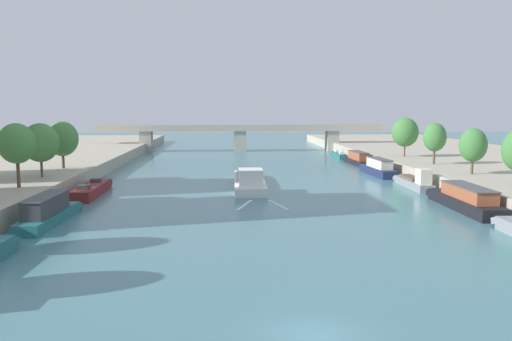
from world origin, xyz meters
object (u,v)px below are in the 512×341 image
(moored_boat_left_lone, at_px, (48,211))
(moored_boat_right_lone, at_px, (465,199))
(moored_boat_right_near, at_px, (358,159))
(tree_left_far, at_px, (62,139))
(moored_boat_right_midway, at_px, (415,182))
(tree_right_distant, at_px, (435,137))
(tree_left_end_of_row, at_px, (40,143))
(tree_right_far, at_px, (473,145))
(barge_midriver, at_px, (249,181))
(moored_boat_right_downstream, at_px, (339,155))
(tree_right_second, at_px, (405,132))
(moored_boat_left_gap_after, at_px, (91,190))
(bridge_far, at_px, (240,134))
(moored_boat_right_gap_after, at_px, (378,168))
(tree_left_distant, at_px, (17,144))

(moored_boat_left_lone, xyz_separation_m, moored_boat_right_lone, (40.72, 3.90, -0.04))
(moored_boat_right_near, height_order, tree_left_far, tree_left_far)
(moored_boat_right_lone, distance_m, moored_boat_right_near, 42.87)
(moored_boat_right_midway, bearing_deg, tree_right_distant, 56.01)
(moored_boat_left_lone, relative_size, tree_left_end_of_row, 1.85)
(tree_right_far, bearing_deg, barge_midriver, 172.11)
(moored_boat_right_downstream, xyz_separation_m, tree_right_second, (7.10, -19.65, 5.69))
(moored_boat_left_lone, relative_size, moored_boat_right_downstream, 1.22)
(moored_boat_right_downstream, distance_m, tree_right_second, 21.65)
(moored_boat_left_lone, xyz_separation_m, moored_boat_left_gap_after, (-0.05, 15.56, -0.46))
(tree_left_end_of_row, bearing_deg, moored_boat_left_lone, -69.77)
(tree_right_distant, bearing_deg, moored_boat_right_downstream, 102.86)
(tree_left_far, height_order, tree_right_far, tree_left_far)
(tree_right_far, height_order, bridge_far, tree_right_far)
(moored_boat_right_downstream, bearing_deg, moored_boat_right_near, -87.46)
(moored_boat_right_lone, relative_size, tree_left_far, 2.15)
(barge_midriver, xyz_separation_m, moored_boat_right_near, (21.46, 26.33, 0.13))
(moored_boat_right_midway, relative_size, moored_boat_right_near, 0.90)
(tree_left_end_of_row, bearing_deg, barge_midriver, 7.63)
(barge_midriver, distance_m, bridge_far, 57.34)
(moored_boat_right_downstream, height_order, tree_left_far, tree_left_far)
(moored_boat_right_midway, height_order, tree_right_second, tree_right_second)
(moored_boat_right_midway, height_order, tree_right_distant, tree_right_distant)
(moored_boat_left_lone, height_order, moored_boat_right_near, moored_boat_left_lone)
(tree_left_end_of_row, relative_size, tree_right_second, 0.98)
(moored_boat_left_gap_after, height_order, tree_left_end_of_row, tree_left_end_of_row)
(moored_boat_right_lone, distance_m, tree_right_second, 37.34)
(moored_boat_right_gap_after, height_order, tree_left_end_of_row, tree_left_end_of_row)
(bridge_far, bearing_deg, tree_right_far, -65.73)
(moored_boat_right_near, xyz_separation_m, tree_right_far, (6.84, -30.25, 4.70))
(moored_boat_left_lone, relative_size, moored_boat_right_lone, 0.86)
(moored_boat_left_lone, height_order, bridge_far, bridge_far)
(barge_midriver, bearing_deg, tree_right_far, -7.89)
(barge_midriver, height_order, moored_boat_right_lone, barge_midriver)
(moored_boat_right_lone, height_order, tree_right_far, tree_right_far)
(moored_boat_right_near, relative_size, tree_left_end_of_row, 1.92)
(moored_boat_left_gap_after, relative_size, moored_boat_right_gap_after, 1.05)
(moored_boat_left_lone, height_order, tree_left_far, tree_left_far)
(moored_boat_right_lone, bearing_deg, moored_boat_left_gap_after, 164.05)
(moored_boat_right_gap_after, distance_m, tree_left_far, 46.97)
(moored_boat_left_gap_after, bearing_deg, barge_midriver, 14.20)
(moored_boat_left_lone, height_order, moored_boat_left_gap_after, moored_boat_left_lone)
(barge_midriver, height_order, moored_boat_right_midway, barge_midriver)
(moored_boat_right_lone, relative_size, tree_right_far, 2.42)
(moored_boat_right_gap_after, distance_m, tree_left_end_of_row, 48.68)
(moored_boat_left_gap_after, relative_size, tree_right_far, 2.14)
(moored_boat_left_lone, bearing_deg, bridge_far, 75.58)
(barge_midriver, height_order, tree_left_end_of_row, tree_left_end_of_row)
(moored_boat_left_gap_after, xyz_separation_m, tree_left_far, (-6.41, 10.65, 5.50))
(tree_left_distant, bearing_deg, tree_right_far, 8.27)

